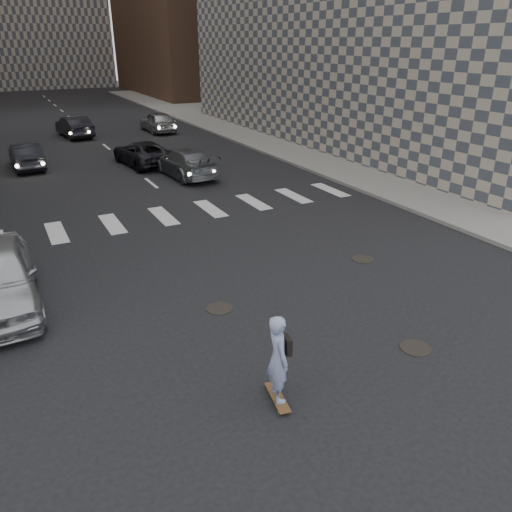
{
  "coord_description": "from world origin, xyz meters",
  "views": [
    {
      "loc": [
        -6.38,
        -9.24,
        6.4
      ],
      "look_at": [
        -0.96,
        1.15,
        1.3
      ],
      "focal_mm": 35.0,
      "sensor_mm": 36.0,
      "label": 1
    }
  ],
  "objects_px": {
    "traffic_car_c": "(143,153)",
    "traffic_car_d": "(158,122)",
    "skateboarder": "(278,358)",
    "traffic_car_a": "(26,156)",
    "traffic_car_e": "(74,127)",
    "traffic_car_b": "(185,162)"
  },
  "relations": [
    {
      "from": "traffic_car_d",
      "to": "traffic_car_e",
      "type": "relative_size",
      "value": 0.99
    },
    {
      "from": "traffic_car_c",
      "to": "skateboarder",
      "type": "bearing_deg",
      "value": 74.12
    },
    {
      "from": "traffic_car_a",
      "to": "traffic_car_d",
      "type": "relative_size",
      "value": 0.92
    },
    {
      "from": "traffic_car_e",
      "to": "traffic_car_a",
      "type": "bearing_deg",
      "value": 58.47
    },
    {
      "from": "skateboarder",
      "to": "traffic_car_c",
      "type": "xyz_separation_m",
      "value": [
        3.21,
        20.61,
        -0.34
      ]
    },
    {
      "from": "traffic_car_a",
      "to": "traffic_car_d",
      "type": "xyz_separation_m",
      "value": [
        9.75,
        8.0,
        0.08
      ]
    },
    {
      "from": "traffic_car_c",
      "to": "traffic_car_d",
      "type": "bearing_deg",
      "value": -118.68
    },
    {
      "from": "traffic_car_a",
      "to": "skateboarder",
      "type": "bearing_deg",
      "value": 93.95
    },
    {
      "from": "traffic_car_c",
      "to": "traffic_car_e",
      "type": "relative_size",
      "value": 1.04
    },
    {
      "from": "traffic_car_a",
      "to": "traffic_car_c",
      "type": "xyz_separation_m",
      "value": [
        5.78,
        -2.0,
        -0.03
      ]
    },
    {
      "from": "traffic_car_a",
      "to": "traffic_car_b",
      "type": "relative_size",
      "value": 0.85
    },
    {
      "from": "traffic_car_a",
      "to": "traffic_car_e",
      "type": "distance_m",
      "value": 9.37
    },
    {
      "from": "traffic_car_a",
      "to": "traffic_car_b",
      "type": "bearing_deg",
      "value": 139.33
    },
    {
      "from": "traffic_car_c",
      "to": "traffic_car_b",
      "type": "bearing_deg",
      "value": 102.13
    },
    {
      "from": "traffic_car_a",
      "to": "traffic_car_c",
      "type": "height_order",
      "value": "traffic_car_a"
    },
    {
      "from": "skateboarder",
      "to": "traffic_car_d",
      "type": "distance_m",
      "value": 31.44
    },
    {
      "from": "skateboarder",
      "to": "traffic_car_d",
      "type": "relative_size",
      "value": 0.42
    },
    {
      "from": "traffic_car_a",
      "to": "traffic_car_c",
      "type": "distance_m",
      "value": 6.11
    },
    {
      "from": "traffic_car_b",
      "to": "traffic_car_e",
      "type": "height_order",
      "value": "traffic_car_e"
    },
    {
      "from": "traffic_car_a",
      "to": "traffic_car_c",
      "type": "bearing_deg",
      "value": 158.38
    },
    {
      "from": "skateboarder",
      "to": "traffic_car_b",
      "type": "bearing_deg",
      "value": 86.25
    },
    {
      "from": "skateboarder",
      "to": "traffic_car_e",
      "type": "relative_size",
      "value": 0.42
    }
  ]
}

